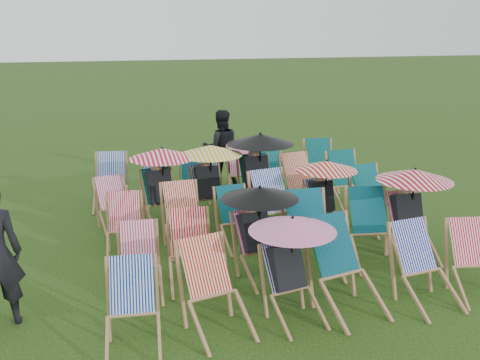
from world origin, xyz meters
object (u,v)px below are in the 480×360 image
object	(u,v)px
deckchair_5	(477,262)
deckchair_29	(321,166)
deckchair_0	(132,310)
person_rear	(221,148)

from	to	relation	value
deckchair_5	deckchair_29	distance (m)	4.68
deckchair_0	deckchair_29	bearing A→B (deg)	54.68
deckchair_0	deckchair_5	size ratio (longest dim) A/B	0.97
deckchair_5	deckchair_29	bearing A→B (deg)	100.31
deckchair_0	person_rear	xyz separation A→B (m)	(2.32, 5.52, 0.35)
deckchair_0	deckchair_5	world-z (taller)	deckchair_5
deckchair_29	person_rear	bearing A→B (deg)	167.63
deckchair_0	deckchair_29	xyz separation A→B (m)	(4.19, 4.69, 0.05)
deckchair_0	deckchair_29	size ratio (longest dim) A/B	0.87
deckchair_29	person_rear	distance (m)	2.07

